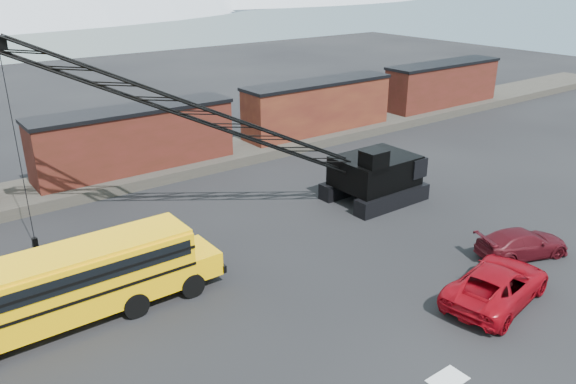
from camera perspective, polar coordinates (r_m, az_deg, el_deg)
name	(u,v)px	position (r m, az deg, el deg)	size (l,w,h in m)	color
ground	(359,330)	(23.29, 7.21, -13.75)	(160.00, 160.00, 0.00)	black
gravel_berm	(139,172)	(40.05, -14.93, 1.94)	(120.00, 5.00, 0.70)	#454038
boxcar_mid	(135,139)	(39.33, -15.27, 5.24)	(13.70, 3.10, 4.17)	#501B16
boxcar_east_near	(318,106)	(47.27, 3.08, 8.71)	(13.70, 3.10, 4.17)	#431713
boxcar_east_far	(443,84)	(58.60, 15.44, 10.54)	(13.70, 3.10, 4.17)	#501B16
snow_patch	(448,380)	(21.56, 15.92, -17.85)	(1.40, 0.90, 0.02)	silver
school_bus	(77,281)	(24.29, -20.61, -8.49)	(11.65, 2.65, 3.19)	#FFB805
red_pickup	(497,284)	(26.05, 20.49, -8.75)	(2.77, 6.01, 1.67)	maroon
maroon_suv	(522,243)	(30.47, 22.70, -4.81)	(1.94, 4.78, 1.39)	#450C13
crawler_crane	(206,116)	(30.00, -8.33, 7.65)	(21.98, 8.24, 10.86)	black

